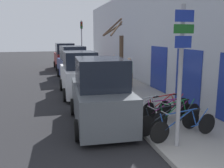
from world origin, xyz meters
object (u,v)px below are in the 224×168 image
at_px(bicycle_5, 166,106).
at_px(street_tree, 120,63).
at_px(traffic_light, 82,38).
at_px(pedestrian_far, 129,70).
at_px(pedestrian_near, 114,66).
at_px(bicycle_4, 146,111).
at_px(parked_car_1, 79,75).
at_px(bicycle_2, 178,115).
at_px(signpost, 180,72).
at_px(bicycle_3, 168,112).
at_px(parked_car_3, 65,58).
at_px(bicycle_0, 184,126).
at_px(parked_car_0, 100,95).
at_px(parked_car_2, 72,64).
at_px(bicycle_1, 169,121).

xyz_separation_m(bicycle_5, street_tree, (-1.15, 2.51, 1.46)).
distance_m(bicycle_5, traffic_light, 15.90).
bearing_deg(pedestrian_far, pedestrian_near, -93.89).
relative_size(bicycle_4, parked_car_1, 0.54).
xyz_separation_m(bicycle_2, pedestrian_far, (0.43, 6.57, 0.64)).
distance_m(signpost, bicycle_3, 2.67).
relative_size(bicycle_3, pedestrian_near, 1.20).
xyz_separation_m(bicycle_3, bicycle_5, (0.29, 0.70, -0.00)).
distance_m(parked_car_3, street_tree, 13.85).
bearing_deg(street_tree, parked_car_3, 96.58).
bearing_deg(bicycle_0, traffic_light, -7.13).
relative_size(pedestrian_near, traffic_light, 0.40).
height_order(parked_car_1, pedestrian_near, parked_car_1).
distance_m(pedestrian_far, traffic_light, 10.50).
height_order(parked_car_0, street_tree, street_tree).
bearing_deg(bicycle_3, traffic_light, 4.80).
bearing_deg(parked_car_1, bicycle_0, -73.35).
height_order(signpost, pedestrian_near, signpost).
distance_m(signpost, street_tree, 5.12).
height_order(bicycle_4, pedestrian_near, pedestrian_near).
bearing_deg(bicycle_3, parked_car_2, 13.74).
xyz_separation_m(signpost, bicycle_5, (0.98, 2.61, -1.73)).
bearing_deg(pedestrian_far, bicycle_5, 75.37).
bearing_deg(bicycle_4, pedestrian_far, -26.47).
bearing_deg(parked_car_3, bicycle_4, -86.52).
relative_size(bicycle_5, parked_car_0, 0.50).
bearing_deg(bicycle_1, parked_car_3, -1.40).
relative_size(bicycle_2, parked_car_0, 0.50).
distance_m(bicycle_4, bicycle_5, 1.16).
bearing_deg(pedestrian_far, street_tree, 52.27).
relative_size(parked_car_3, pedestrian_far, 2.44).
relative_size(signpost, parked_car_2, 0.80).
bearing_deg(bicycle_4, parked_car_0, 57.75).
bearing_deg(bicycle_1, bicycle_0, -165.69).
height_order(bicycle_4, street_tree, street_tree).
height_order(signpost, parked_car_3, signpost).
bearing_deg(pedestrian_near, bicycle_1, -96.72).
bearing_deg(pedestrian_far, bicycle_2, 74.52).
bearing_deg(bicycle_4, parked_car_3, -8.13).
bearing_deg(bicycle_2, bicycle_5, -26.68).
relative_size(bicycle_0, bicycle_3, 1.11).
height_order(bicycle_3, traffic_light, traffic_light).
height_order(signpost, pedestrian_far, signpost).
xyz_separation_m(pedestrian_far, street_tree, (-1.42, -2.91, 0.79)).
bearing_deg(traffic_light, signpost, -89.54).
relative_size(bicycle_5, traffic_light, 0.49).
xyz_separation_m(bicycle_5, parked_car_2, (-2.59, 10.27, 0.59)).
relative_size(bicycle_2, parked_car_3, 0.50).
bearing_deg(bicycle_4, signpost, 168.21).
relative_size(bicycle_1, parked_car_2, 0.49).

